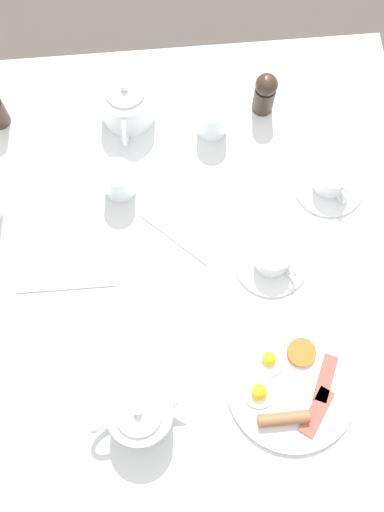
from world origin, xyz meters
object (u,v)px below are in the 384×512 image
Objects in this scene: teapot_near at (127,103)px; fork_by_plate at (175,238)px; water_glass_short at (212,119)px; salt_grinder at (265,93)px; wine_glass_spare at (119,181)px; teacup_with_saucer_left at (331,180)px; knife_by_plate at (65,286)px; teapot_far at (140,414)px; teacup_with_saucer_right at (272,258)px; breakfast_plate at (290,386)px.

teapot_near is 1.43× the size of fork_by_plate.
water_glass_short is (-0.19, 0.05, -0.01)m from teapot_near.
wine_glass_spare is at bearing 28.01° from salt_grinder.
fork_by_plate is (0.10, 0.26, -0.04)m from water_glass_short.
knife_by_plate is (0.59, 0.18, -0.02)m from teacup_with_saucer_left.
knife_by_plate is (0.13, 0.21, -0.04)m from wine_glass_spare.
water_glass_short is (-0.20, -0.62, -0.01)m from teapot_far.
teapot_far and salt_grinder have the same top height.
teacup_with_saucer_right is at bearing 160.33° from fork_by_plate.
teapot_far is 0.65m from water_glass_short.
teapot_near reaches higher than wine_glass_spare.
salt_grinder reaches higher than water_glass_short.
teapot_near is at bearing -98.47° from wine_glass_spare.
teapot_near is 2.45× the size of water_glass_short.
teapot_far reaches higher than teacup_with_saucer_left.
teapot_far is 2.37× the size of wine_glass_spare.
breakfast_plate is 0.50m from knife_by_plate.
wine_glass_spare is at bearing 177.60° from teapot_near.
teapot_far reaches higher than water_glass_short.
salt_grinder is (-0.02, -0.64, 0.05)m from breakfast_plate.
wine_glass_spare is at bearing 78.34° from teapot_far.
breakfast_plate is 0.64m from salt_grinder.
salt_grinder is (-0.32, -0.67, 0.01)m from teapot_far.
fork_by_plate is (-0.09, -0.36, -0.05)m from teapot_far.
breakfast_plate is 3.03× the size of wine_glass_spare.
teapot_near reaches higher than breakfast_plate.
teapot_near is at bearing 75.42° from teapot_far.
teapot_near reaches higher than teacup_with_saucer_right.
teacup_with_saucer_right reaches higher than fork_by_plate.
salt_grinder reaches higher than teacup_with_saucer_left.
teacup_with_saucer_left reaches higher than breakfast_plate.
teacup_with_saucer_left reaches higher than fork_by_plate.
wine_glass_spare is 0.41× the size of knife_by_plate.
wine_glass_spare reaches higher than breakfast_plate.
fork_by_plate is (-0.08, 0.31, -0.05)m from teapot_near.
knife_by_plate is at bearing 59.28° from wine_glass_spare.
wine_glass_spare is at bearing -48.67° from fork_by_plate.
breakfast_plate is 1.26× the size of teapot_near.
breakfast_plate is at bearing 71.09° from teacup_with_saucer_left.
teapot_near is 0.68m from teapot_far.
breakfast_plate is at bearing 87.82° from salt_grinder.
teacup_with_saucer_right is 0.77× the size of knife_by_plate.
breakfast_plate is 1.64× the size of teacup_with_saucer_left.
fork_by_plate is at bearing -58.72° from breakfast_plate.
teapot_far is 1.75× the size of salt_grinder.
teapot_far is at bearing 75.63° from fork_by_plate.
salt_grinder is (-0.34, -0.18, 0.02)m from wine_glass_spare.
teapot_near is at bearing -1.53° from salt_grinder.
water_glass_short is 0.28m from fork_by_plate.
teapot_far reaches higher than wine_glass_spare.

